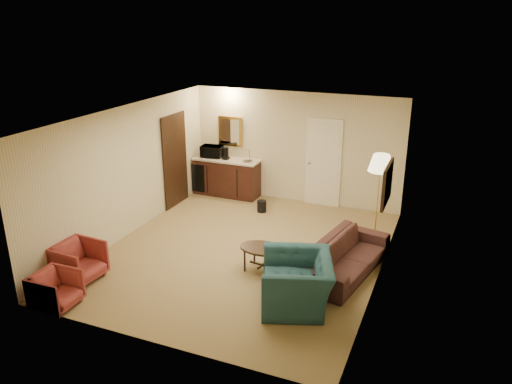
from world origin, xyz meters
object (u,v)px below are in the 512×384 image
at_px(waste_bin, 262,206).
at_px(coffee_maker, 226,153).
at_px(floor_lamp, 378,199).
at_px(wetbar_cabinet, 227,177).
at_px(rose_chair_near, 78,260).
at_px(teal_armchair, 297,274).
at_px(sofa, 347,251).
at_px(coffee_table, 262,259).
at_px(rose_chair_far, 56,288).
at_px(microwave, 212,150).

xyz_separation_m(waste_bin, coffee_maker, (-1.22, 0.69, 0.93)).
bearing_deg(floor_lamp, wetbar_cabinet, 161.08).
xyz_separation_m(wetbar_cabinet, floor_lamp, (3.85, -1.32, 0.43)).
bearing_deg(waste_bin, rose_chair_near, -113.20).
height_order(wetbar_cabinet, rose_chair_near, wetbar_cabinet).
bearing_deg(coffee_maker, teal_armchair, -63.39).
bearing_deg(sofa, waste_bin, 60.18).
bearing_deg(teal_armchair, sofa, 140.10).
distance_m(sofa, floor_lamp, 1.55).
bearing_deg(coffee_table, sofa, 21.17).
distance_m(wetbar_cabinet, coffee_maker, 0.60).
relative_size(rose_chair_far, coffee_table, 0.78).
xyz_separation_m(rose_chair_far, coffee_table, (2.50, 2.23, -0.08)).
xyz_separation_m(teal_armchair, waste_bin, (-1.91, 3.35, -0.39)).
relative_size(rose_chair_near, coffee_table, 0.90).
bearing_deg(rose_chair_far, rose_chair_near, 15.84).
xyz_separation_m(coffee_table, floor_lamp, (1.60, 1.97, 0.66)).
bearing_deg(coffee_table, coffee_maker, 124.67).
height_order(wetbar_cabinet, floor_lamp, floor_lamp).
height_order(wetbar_cabinet, waste_bin, wetbar_cabinet).
distance_m(coffee_table, coffee_maker, 4.05).
height_order(rose_chair_far, coffee_table, rose_chair_far).
xyz_separation_m(rose_chair_far, microwave, (-0.15, 5.54, 0.78)).
bearing_deg(floor_lamp, microwave, 162.46).
bearing_deg(rose_chair_near, coffee_table, -59.09).
relative_size(rose_chair_far, coffee_maker, 2.20).
relative_size(wetbar_cabinet, coffee_maker, 5.69).
distance_m(coffee_table, microwave, 4.33).
height_order(teal_armchair, microwave, microwave).
height_order(coffee_table, coffee_maker, coffee_maker).
xyz_separation_m(teal_armchair, rose_chair_near, (-3.62, -0.65, -0.16)).
bearing_deg(teal_armchair, rose_chair_far, -86.37).
bearing_deg(microwave, wetbar_cabinet, -9.47).
distance_m(sofa, rose_chair_far, 4.73).
height_order(sofa, teal_armchair, teal_armchair).
height_order(rose_chair_near, coffee_maker, coffee_maker).
bearing_deg(teal_armchair, waste_bin, -169.99).
distance_m(rose_chair_far, floor_lamp, 5.90).
distance_m(rose_chair_near, microwave, 4.80).
xyz_separation_m(rose_chair_near, waste_bin, (1.71, 4.00, -0.23)).
distance_m(waste_bin, coffee_maker, 1.69).
bearing_deg(teal_armchair, coffee_table, -151.21).
height_order(sofa, microwave, microwave).
distance_m(wetbar_cabinet, sofa, 4.54).
bearing_deg(rose_chair_near, floor_lamp, -48.51).
bearing_deg(sofa, coffee_maker, 63.62).
bearing_deg(rose_chair_near, rose_chair_far, -159.17).
relative_size(teal_armchair, waste_bin, 4.54).
xyz_separation_m(microwave, coffee_maker, (0.40, -0.05, -0.03)).
bearing_deg(coffee_maker, rose_chair_near, -107.18).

